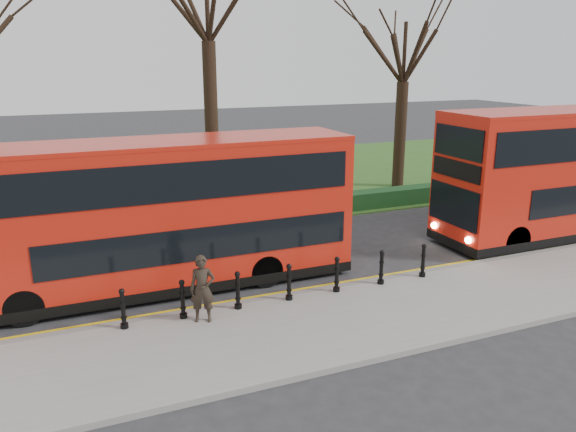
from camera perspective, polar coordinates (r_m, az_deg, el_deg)
name	(u,v)px	position (r m, az deg, el deg)	size (l,w,h in m)	color
ground	(240,292)	(16.68, -4.93, -7.70)	(120.00, 120.00, 0.00)	#28282B
pavement	(277,334)	(14.09, -1.11, -11.94)	(60.00, 4.00, 0.15)	gray
kerb	(251,303)	(15.78, -3.81, -8.80)	(60.00, 0.25, 0.16)	slate
grass_verge	(153,187)	(30.67, -13.58, 2.93)	(60.00, 18.00, 0.06)	#2B4B19
hedge	(187,219)	(22.76, -10.22, -0.35)	(60.00, 0.90, 0.80)	black
yellow_line_outer	(247,301)	(16.06, -4.16, -8.60)	(60.00, 0.10, 0.01)	yellow
yellow_line_inner	(245,298)	(16.24, -4.38, -8.33)	(60.00, 0.10, 0.01)	yellow
tree_right	(405,46)	(29.66, 11.79, 16.59)	(6.35, 6.35, 9.92)	black
bollard_row	(289,283)	(15.57, 0.11, -6.79)	(9.03, 0.15, 1.00)	black
bus_lead	(165,216)	(16.63, -12.41, 0.02)	(11.04, 2.54, 4.39)	red
pedestrian	(202,289)	(14.39, -8.68, -7.33)	(0.64, 0.42, 1.75)	black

